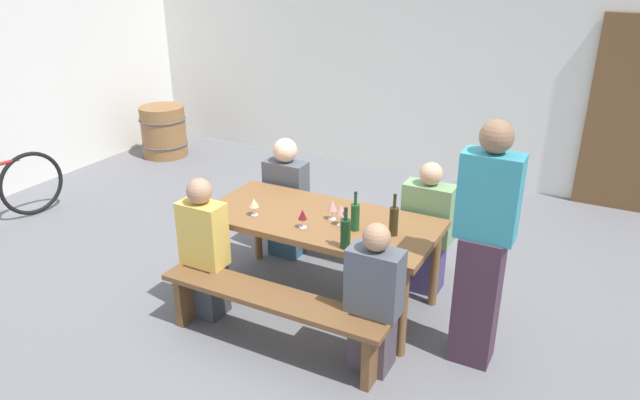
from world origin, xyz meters
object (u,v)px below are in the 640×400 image
seated_guest_far_1 (427,232)px  wine_barrel (164,131)px  wine_glass_2 (341,210)px  seated_guest_near_0 (205,252)px  wine_bottle_0 (355,216)px  seated_guest_far_0 (286,200)px  wine_bottle_2 (345,233)px  wine_glass_1 (254,203)px  wooden_door (632,117)px  bench_far (357,228)px  bench_near (272,307)px  tasting_table (320,227)px  wine_bottle_1 (394,220)px  seated_guest_near_1 (374,302)px  wine_glass_0 (303,215)px  wine_glass_3 (332,206)px  standing_host (483,251)px

seated_guest_far_1 → wine_barrel: seated_guest_far_1 is taller
wine_glass_2 → seated_guest_near_0: (-0.90, -0.53, -0.32)m
wine_bottle_0 → seated_guest_far_0: 1.22m
wine_bottle_2 → wine_glass_1: size_ratio=2.16×
wooden_door → wine_glass_2: wooden_door is taller
bench_far → wine_barrel: wine_barrel is taller
seated_guest_far_0 → seated_guest_near_0: bearing=-2.0°
bench_near → wine_bottle_2: size_ratio=5.70×
tasting_table → wine_bottle_1: bearing=-1.5°
bench_near → wine_bottle_1: bearing=49.2°
wine_bottle_1 → tasting_table: bearing=178.5°
seated_guest_near_0 → seated_guest_near_1: (1.41, -0.00, -0.03)m
wine_glass_0 → wine_bottle_1: bearing=17.4°
wine_glass_3 → seated_guest_near_1: 0.92m
bench_near → standing_host: bearing=23.6°
bench_far → wine_glass_3: (0.10, -0.71, 0.52)m
tasting_table → seated_guest_far_1: (0.69, 0.58, -0.14)m
seated_guest_far_1 → wine_glass_1: bearing=-56.5°
bench_near → wine_bottle_0: wine_bottle_0 is taller
wine_glass_3 → seated_guest_near_1: bearing=-44.2°
bench_far → wine_bottle_1: wine_bottle_1 is taller
wine_glass_2 → standing_host: standing_host is taller
bench_far → wine_glass_3: bearing=-82.2°
wooden_door → seated_guest_near_0: 4.72m
seated_guest_near_1 → seated_guest_far_1: bearing=0.9°
wine_glass_3 → seated_guest_near_0: seated_guest_near_0 is taller
seated_guest_far_1 → wine_bottle_2: bearing=-17.7°
bench_near → wine_bottle_2: (0.39, 0.37, 0.52)m
seated_guest_near_1 → wine_barrel: (-4.38, 2.87, -0.17)m
bench_near → seated_guest_far_1: seated_guest_far_1 is taller
wine_glass_2 → seated_guest_far_1: 0.87m
wine_bottle_0 → wine_glass_2: wine_bottle_0 is taller
wine_bottle_2 → wine_glass_1: (-0.87, 0.16, -0.01)m
wooden_door → bench_far: (-2.05, -2.49, -0.70)m
wine_glass_2 → tasting_table: bearing=166.8°
wine_bottle_1 → standing_host: size_ratio=0.19×
wine_bottle_2 → wine_glass_1: bearing=169.3°
seated_guest_far_0 → tasting_table: bearing=48.5°
standing_host → tasting_table: bearing=-7.1°
wine_glass_2 → wine_barrel: 4.55m
wine_glass_2 → seated_guest_far_0: bearing=143.9°
wine_bottle_2 → wine_barrel: wine_bottle_2 is taller
tasting_table → wine_bottle_2: wine_bottle_2 is taller
seated_guest_near_0 → bench_near: bearing=-102.2°
tasting_table → seated_guest_near_0: size_ratio=1.61×
wine_bottle_0 → wine_bottle_1: 0.29m
bench_near → wine_glass_2: bearing=73.4°
bench_near → wine_glass_1: size_ratio=12.31×
wine_barrel → seated_guest_near_0: bearing=-44.0°
tasting_table → seated_guest_far_1: size_ratio=1.62×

